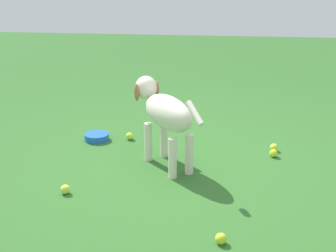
{
  "coord_description": "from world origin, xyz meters",
  "views": [
    {
      "loc": [
        3.24,
        0.35,
        1.5
      ],
      "look_at": [
        0.02,
        -0.03,
        0.34
      ],
      "focal_mm": 48.22,
      "sensor_mm": 36.0,
      "label": 1
    }
  ],
  "objects_px": {
    "tennis_ball_3": "(274,153)",
    "water_bowl": "(97,137)",
    "tennis_ball_2": "(130,136)",
    "tennis_ball_0": "(274,147)",
    "tennis_ball_4": "(65,189)",
    "tennis_ball_1": "(221,239)",
    "dog": "(164,112)"
  },
  "relations": [
    {
      "from": "tennis_ball_0",
      "to": "tennis_ball_3",
      "type": "bearing_deg",
      "value": -6.87
    },
    {
      "from": "tennis_ball_2",
      "to": "tennis_ball_4",
      "type": "height_order",
      "value": "same"
    },
    {
      "from": "tennis_ball_1",
      "to": "water_bowl",
      "type": "distance_m",
      "value": 1.87
    },
    {
      "from": "tennis_ball_2",
      "to": "tennis_ball_3",
      "type": "bearing_deg",
      "value": 78.97
    },
    {
      "from": "tennis_ball_1",
      "to": "tennis_ball_4",
      "type": "distance_m",
      "value": 1.18
    },
    {
      "from": "dog",
      "to": "tennis_ball_3",
      "type": "xyz_separation_m",
      "value": [
        -0.24,
        0.88,
        -0.4
      ]
    },
    {
      "from": "tennis_ball_2",
      "to": "tennis_ball_3",
      "type": "distance_m",
      "value": 1.28
    },
    {
      "from": "tennis_ball_1",
      "to": "water_bowl",
      "type": "bearing_deg",
      "value": -142.85
    },
    {
      "from": "tennis_ball_3",
      "to": "water_bowl",
      "type": "xyz_separation_m",
      "value": [
        -0.2,
        -1.55,
        -0.0
      ]
    },
    {
      "from": "dog",
      "to": "tennis_ball_1",
      "type": "relative_size",
      "value": 12.18
    },
    {
      "from": "tennis_ball_0",
      "to": "water_bowl",
      "type": "height_order",
      "value": "tennis_ball_0"
    },
    {
      "from": "tennis_ball_4",
      "to": "dog",
      "type": "bearing_deg",
      "value": 133.08
    },
    {
      "from": "tennis_ball_0",
      "to": "tennis_ball_3",
      "type": "distance_m",
      "value": 0.13
    },
    {
      "from": "dog",
      "to": "tennis_ball_3",
      "type": "height_order",
      "value": "dog"
    },
    {
      "from": "tennis_ball_0",
      "to": "tennis_ball_4",
      "type": "relative_size",
      "value": 1.0
    },
    {
      "from": "tennis_ball_1",
      "to": "tennis_ball_2",
      "type": "bearing_deg",
      "value": -151.46
    },
    {
      "from": "tennis_ball_2",
      "to": "dog",
      "type": "bearing_deg",
      "value": 37.98
    },
    {
      "from": "tennis_ball_3",
      "to": "water_bowl",
      "type": "relative_size",
      "value": 0.3
    },
    {
      "from": "tennis_ball_0",
      "to": "water_bowl",
      "type": "distance_m",
      "value": 1.57
    },
    {
      "from": "tennis_ball_2",
      "to": "tennis_ball_3",
      "type": "relative_size",
      "value": 1.0
    },
    {
      "from": "tennis_ball_2",
      "to": "water_bowl",
      "type": "height_order",
      "value": "tennis_ball_2"
    },
    {
      "from": "tennis_ball_2",
      "to": "tennis_ball_4",
      "type": "xyz_separation_m",
      "value": [
        1.07,
        -0.24,
        0.0
      ]
    },
    {
      "from": "tennis_ball_2",
      "to": "tennis_ball_4",
      "type": "bearing_deg",
      "value": -12.69
    },
    {
      "from": "dog",
      "to": "tennis_ball_2",
      "type": "relative_size",
      "value": 12.18
    },
    {
      "from": "dog",
      "to": "tennis_ball_4",
      "type": "height_order",
      "value": "dog"
    },
    {
      "from": "tennis_ball_1",
      "to": "tennis_ball_3",
      "type": "bearing_deg",
      "value": 161.89
    },
    {
      "from": "dog",
      "to": "tennis_ball_3",
      "type": "bearing_deg",
      "value": -111.91
    },
    {
      "from": "dog",
      "to": "tennis_ball_3",
      "type": "relative_size",
      "value": 12.18
    },
    {
      "from": "dog",
      "to": "water_bowl",
      "type": "bearing_deg",
      "value": 19.58
    },
    {
      "from": "dog",
      "to": "tennis_ball_4",
      "type": "bearing_deg",
      "value": 95.86
    },
    {
      "from": "tennis_ball_0",
      "to": "tennis_ball_1",
      "type": "bearing_deg",
      "value": -17.15
    },
    {
      "from": "tennis_ball_2",
      "to": "tennis_ball_3",
      "type": "xyz_separation_m",
      "value": [
        0.25,
        1.26,
        0.0
      ]
    }
  ]
}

